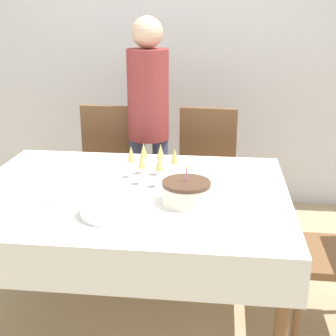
# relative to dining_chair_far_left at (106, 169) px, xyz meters

# --- Properties ---
(ground_plane) EXTENTS (12.00, 12.00, 0.00)m
(ground_plane) POSITION_rel_dining_chair_far_left_xyz_m (0.35, -0.92, -0.53)
(ground_plane) COLOR tan
(wall_back) EXTENTS (8.00, 0.05, 2.70)m
(wall_back) POSITION_rel_dining_chair_far_left_xyz_m (0.35, 0.84, 0.82)
(wall_back) COLOR silver
(wall_back) RESTS_ON ground_plane
(dining_table) EXTENTS (1.59, 1.21, 0.76)m
(dining_table) POSITION_rel_dining_chair_far_left_xyz_m (0.35, -0.92, 0.12)
(dining_table) COLOR white
(dining_table) RESTS_ON ground_plane
(dining_chair_far_left) EXTENTS (0.44, 0.44, 0.97)m
(dining_chair_far_left) POSITION_rel_dining_chair_far_left_xyz_m (0.00, 0.00, 0.00)
(dining_chair_far_left) COLOR brown
(dining_chair_far_left) RESTS_ON ground_plane
(dining_chair_far_right) EXTENTS (0.45, 0.45, 0.97)m
(dining_chair_far_right) POSITION_rel_dining_chair_far_left_xyz_m (0.71, -0.00, 0.00)
(dining_chair_far_right) COLOR brown
(dining_chair_far_right) RESTS_ON ground_plane
(birthday_cake) EXTENTS (0.23, 0.23, 0.18)m
(birthday_cake) POSITION_rel_dining_chair_far_left_xyz_m (0.65, -1.06, 0.28)
(birthday_cake) COLOR silver
(birthday_cake) RESTS_ON dining_table
(champagne_tray) EXTENTS (0.33, 0.33, 0.18)m
(champagne_tray) POSITION_rel_dining_chair_far_left_xyz_m (0.45, -0.77, 0.30)
(champagne_tray) COLOR silver
(champagne_tray) RESTS_ON dining_table
(plate_stack_main) EXTENTS (0.26, 0.26, 0.06)m
(plate_stack_main) POSITION_rel_dining_chair_far_left_xyz_m (0.33, -1.22, 0.25)
(plate_stack_main) COLOR white
(plate_stack_main) RESTS_ON dining_table
(cake_knife) EXTENTS (0.27, 0.16, 0.00)m
(cake_knife) POSITION_rel_dining_chair_far_left_xyz_m (0.70, -1.28, 0.22)
(cake_knife) COLOR silver
(cake_knife) RESTS_ON dining_table
(fork_pile) EXTENTS (0.18, 0.10, 0.02)m
(fork_pile) POSITION_rel_dining_chair_far_left_xyz_m (0.09, -1.11, 0.23)
(fork_pile) COLOR silver
(fork_pile) RESTS_ON dining_table
(napkin_pile) EXTENTS (0.15, 0.15, 0.01)m
(napkin_pile) POSITION_rel_dining_chair_far_left_xyz_m (0.13, -1.00, 0.23)
(napkin_pile) COLOR pink
(napkin_pile) RESTS_ON dining_table
(person_standing) EXTENTS (0.28, 0.28, 1.57)m
(person_standing) POSITION_rel_dining_chair_far_left_xyz_m (0.31, 0.02, 0.41)
(person_standing) COLOR #3F4C72
(person_standing) RESTS_ON ground_plane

